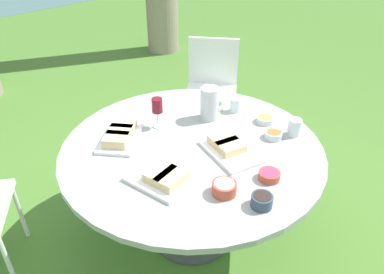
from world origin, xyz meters
TOP-DOWN VIEW (x-y plane):
  - ground_plane at (0.00, 0.00)m, footprint 40.00×40.00m
  - dining_table at (0.00, 0.00)m, footprint 1.50×1.50m
  - chair_near_left at (1.00, 0.80)m, footprint 0.60×0.61m
  - water_pitcher at (0.30, 0.15)m, footprint 0.12×0.12m
  - wine_glass at (-0.01, 0.30)m, footprint 0.07×0.07m
  - platter_bread_main at (0.11, -0.18)m, footprint 0.30×0.39m
  - platter_charcuterie at (-0.32, -0.13)m, footprint 0.29×0.35m
  - platter_sandwich_side at (-0.26, 0.34)m, footprint 0.40×0.38m
  - bowl_fries at (0.52, -0.12)m, footprint 0.11×0.11m
  - bowl_salad at (0.41, 0.21)m, footprint 0.11×0.11m
  - bowl_olives at (-0.11, -0.58)m, footprint 0.10×0.10m
  - bowl_dip_red at (0.08, -0.48)m, footprint 0.11×0.11m
  - bowl_dip_cream at (-0.17, -0.40)m, footprint 0.12×0.12m
  - bowl_roasted_veg at (0.41, -0.27)m, footprint 0.10×0.10m
  - cup_water_near at (0.49, 0.10)m, footprint 0.07×0.07m
  - cup_water_far at (0.52, -0.33)m, footprint 0.08×0.08m

SIDE VIEW (x-z plane):
  - ground_plane at x=0.00m, z-range 0.00..0.00m
  - chair_near_left at x=1.00m, z-range 0.08..0.97m
  - dining_table at x=0.00m, z-range 0.27..0.98m
  - bowl_fries at x=0.52m, z-range 0.71..0.75m
  - bowl_roasted_veg at x=0.41m, z-range 0.71..0.75m
  - bowl_salad at x=0.41m, z-range 0.71..0.75m
  - bowl_dip_red at x=0.08m, z-range 0.71..0.75m
  - platter_bread_main at x=0.11m, z-range 0.70..0.77m
  - platter_charcuterie at x=-0.32m, z-range 0.70..0.77m
  - platter_sandwich_side at x=-0.26m, z-range 0.71..0.78m
  - bowl_olives at x=-0.11m, z-range 0.71..0.77m
  - bowl_dip_cream at x=-0.17m, z-range 0.71..0.77m
  - cup_water_near at x=0.49m, z-range 0.71..0.80m
  - cup_water_far at x=0.52m, z-range 0.71..0.81m
  - water_pitcher at x=0.30m, z-range 0.71..0.92m
  - wine_glass at x=-0.01m, z-range 0.75..0.95m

